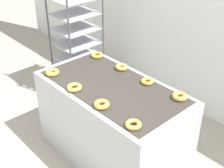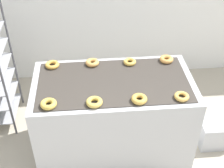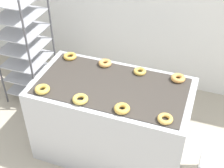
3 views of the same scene
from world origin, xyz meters
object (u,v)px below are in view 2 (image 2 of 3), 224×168
at_px(donut_near_right, 182,96).
at_px(donut_near_left, 49,104).
at_px(fryer_machine, 113,117).
at_px(donut_near_midleft, 94,102).
at_px(donut_far_left, 52,65).
at_px(donut_far_midright, 130,62).
at_px(glaze_bin, 216,133).
at_px(donut_near_midright, 139,99).
at_px(donut_far_midleft, 92,63).
at_px(donut_far_right, 166,59).

bearing_deg(donut_near_right, donut_near_left, -179.93).
relative_size(fryer_machine, donut_near_midleft, 10.66).
relative_size(donut_far_left, donut_far_midright, 1.10).
bearing_deg(glaze_bin, donut_near_midright, -164.51).
relative_size(glaze_bin, donut_far_midright, 3.06).
distance_m(donut_near_midright, donut_far_midleft, 0.73).
height_order(donut_near_midright, donut_far_right, same).
relative_size(fryer_machine, donut_far_midleft, 11.21).
distance_m(donut_near_right, donut_far_midleft, 0.98).
bearing_deg(donut_far_midright, donut_far_left, 178.87).
bearing_deg(donut_near_midleft, donut_near_left, 178.73).
relative_size(glaze_bin, donut_near_right, 2.96).
height_order(donut_near_right, donut_far_midleft, donut_far_midleft).
xyz_separation_m(donut_near_midleft, donut_far_right, (0.78, 0.62, 0.00)).
distance_m(donut_near_midright, donut_far_right, 0.72).
xyz_separation_m(donut_far_midleft, donut_far_right, (0.77, -0.01, 0.00)).
relative_size(donut_near_left, donut_far_midright, 1.11).
bearing_deg(glaze_bin, donut_far_midleft, 165.47).
height_order(donut_far_midright, donut_far_right, donut_far_right).
bearing_deg(donut_near_midright, donut_far_left, 142.32).
height_order(fryer_machine, donut_far_left, donut_far_left).
xyz_separation_m(donut_near_midright, donut_far_right, (0.38, 0.61, 0.00)).
bearing_deg(donut_far_right, donut_near_midright, -122.16).
bearing_deg(donut_far_left, donut_far_midright, -1.13).
height_order(glaze_bin, donut_far_right, donut_far_right).
height_order(donut_near_midright, donut_far_midright, donut_near_midright).
distance_m(donut_far_midleft, donut_far_midright, 0.39).
distance_m(fryer_machine, glaze_bin, 1.20).
relative_size(fryer_machine, donut_far_midright, 11.99).
xyz_separation_m(donut_near_midright, donut_far_midleft, (-0.39, 0.62, 0.00)).
distance_m(donut_far_left, donut_far_midleft, 0.41).
bearing_deg(donut_far_midright, donut_near_left, -142.83).
bearing_deg(donut_far_left, donut_near_left, -89.35).
bearing_deg(donut_near_right, donut_far_left, 152.64).
height_order(donut_near_right, donut_far_midright, same).
relative_size(donut_near_left, donut_near_right, 1.07).
bearing_deg(donut_far_midright, fryer_machine, -123.64).
xyz_separation_m(donut_near_midleft, donut_near_right, (0.78, 0.01, -0.00)).
relative_size(donut_near_midleft, donut_near_right, 1.09).
bearing_deg(donut_far_left, donut_far_midleft, 0.00).
height_order(donut_near_left, donut_far_midright, donut_near_left).
relative_size(donut_near_right, donut_far_left, 0.94).
distance_m(donut_near_midleft, donut_far_midright, 0.72).
bearing_deg(donut_near_left, donut_far_midright, 37.17).
xyz_separation_m(glaze_bin, donut_far_right, (-0.58, 0.34, 0.79)).
distance_m(donut_near_left, donut_far_right, 1.32).
bearing_deg(donut_far_midleft, donut_far_right, -0.44).
distance_m(fryer_machine, donut_far_midleft, 0.61).
xyz_separation_m(fryer_machine, donut_near_right, (0.58, -0.30, 0.48)).
bearing_deg(glaze_bin, donut_far_right, 149.20).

